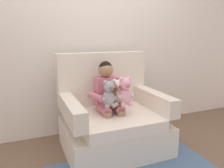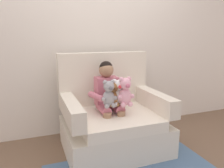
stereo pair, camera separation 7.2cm
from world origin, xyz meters
The scene contains 8 objects.
ground_plane centered at (0.00, 0.00, 0.00)m, with size 8.00×8.00×0.00m, color brown.
back_wall centered at (0.00, 0.72, 1.30)m, with size 6.00×0.10×2.60m, color silver.
armchair centered at (0.00, 0.05, 0.35)m, with size 1.15×0.92×1.13m.
seated_child centered at (-0.05, 0.07, 0.68)m, with size 0.45×0.39×0.82m.
plush_grey centered at (-0.10, -0.09, 0.71)m, with size 0.18×0.15×0.30m.
plush_pink centered at (0.08, -0.12, 0.72)m, with size 0.19×0.16×0.33m.
plush_white centered at (0.02, -0.06, 0.71)m, with size 0.18×0.14×0.30m.
plush_brown centered at (-0.04, -0.08, 0.70)m, with size 0.16×0.13×0.27m.
Camera 2 is at (-0.87, -2.25, 1.33)m, focal length 35.37 mm.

